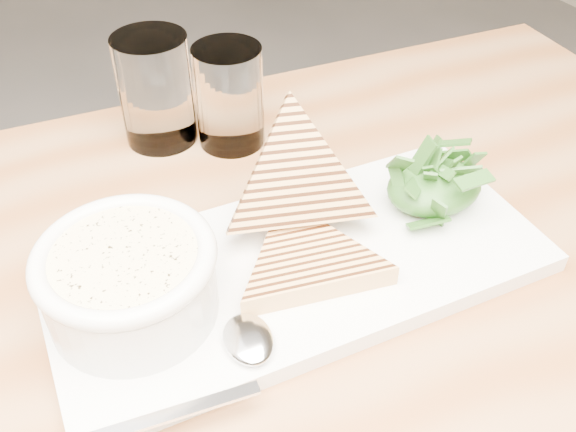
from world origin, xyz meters
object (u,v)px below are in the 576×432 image
table_top (262,333)px  soup_bowl (131,287)px  platter (299,266)px  glass_far (229,97)px  glass_near (156,90)px

table_top → soup_bowl: size_ratio=8.53×
platter → glass_far: size_ratio=3.82×
glass_near → glass_far: bearing=-33.4°
table_top → soup_bowl: 0.12m
platter → glass_near: 0.26m
table_top → platter: 0.06m
table_top → glass_near: (0.02, 0.28, 0.08)m
platter → glass_near: bearing=96.4°
table_top → glass_far: size_ratio=10.08×
glass_near → soup_bowl: bearing=-114.6°
table_top → soup_bowl: (-0.09, 0.04, 0.06)m
glass_near → glass_far: (0.06, -0.04, -0.00)m
table_top → glass_near: 0.29m
table_top → glass_far: glass_far is taller
soup_bowl → glass_far: (0.17, 0.20, 0.01)m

